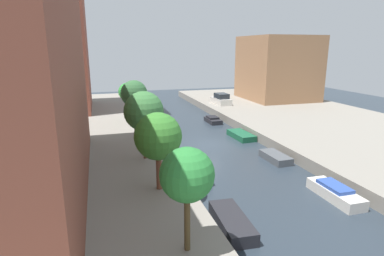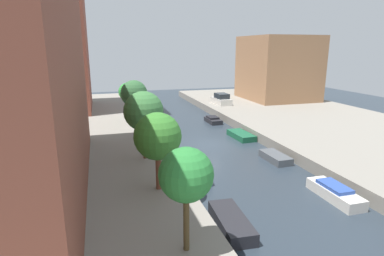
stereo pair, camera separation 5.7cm
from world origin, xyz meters
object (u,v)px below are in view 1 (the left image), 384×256
street_tree_4 (127,92)px  moored_boat_right_1 (335,193)px  moored_boat_left_2 (197,170)px  moored_boat_right_3 (241,135)px  apartment_tower_far (42,6)px  moored_boat_left_1 (232,222)px  moored_boat_right_4 (213,120)px  street_tree_3 (134,94)px  low_block_right (277,68)px  street_tree_1 (158,137)px  parked_car (221,100)px  street_tree_2 (144,111)px  moored_boat_right_2 (275,157)px  street_tree_0 (187,175)px

street_tree_4 → moored_boat_right_1: street_tree_4 is taller
moored_boat_left_2 → moored_boat_right_3: (7.42, 8.15, -0.07)m
apartment_tower_far → moored_boat_left_1: 37.22m
moored_boat_right_1 → moored_boat_right_4: moored_boat_right_1 is taller
street_tree_3 → moored_boat_right_4: size_ratio=1.73×
moored_boat_right_4 → moored_boat_right_3: bearing=-87.0°
low_block_right → street_tree_3: (-24.89, -16.96, -0.88)m
street_tree_1 → moored_boat_left_1: street_tree_1 is taller
street_tree_4 → parked_car: (14.37, 8.15, -2.70)m
street_tree_3 → moored_boat_left_2: 9.92m
street_tree_3 → moored_boat_left_1: bearing=-78.6°
street_tree_1 → parked_car: (14.37, 26.43, -2.55)m
street_tree_3 → street_tree_2: bearing=-90.0°
low_block_right → moored_boat_right_2: 28.38m
moored_boat_right_2 → apartment_tower_far: bearing=129.7°
parked_car → moored_boat_right_3: (-3.45, -14.57, -1.38)m
apartment_tower_far → moored_boat_left_2: size_ratio=5.66×
low_block_right → moored_boat_right_4: (-14.36, -9.31, -5.65)m
street_tree_1 → moored_boat_left_1: 6.21m
low_block_right → moored_boat_right_1: 34.65m
street_tree_0 → moored_boat_right_3: bearing=58.8°
street_tree_2 → moored_boat_right_3: street_tree_2 is taller
low_block_right → moored_boat_right_1: (-14.23, -31.10, -5.58)m
street_tree_1 → street_tree_2: size_ratio=0.90×
street_tree_2 → moored_boat_right_4: street_tree_2 is taller
street_tree_1 → moored_boat_left_2: (3.49, 3.70, -3.86)m
street_tree_2 → moored_boat_left_2: size_ratio=1.10×
parked_car → moored_boat_left_1: size_ratio=1.05×
low_block_right → street_tree_0: size_ratio=2.46×
street_tree_1 → moored_boat_right_1: size_ratio=1.16×
moored_boat_right_3 → street_tree_4: bearing=149.5°
moored_boat_right_2 → moored_boat_right_3: (0.20, 7.13, -0.01)m
low_block_right → street_tree_3: low_block_right is taller
street_tree_4 → moored_boat_left_1: bearing=-81.9°
street_tree_3 → moored_boat_right_2: 13.66m
street_tree_4 → moored_boat_right_1: size_ratio=1.11×
low_block_right → moored_boat_right_1: low_block_right is taller
apartment_tower_far → street_tree_1: apartment_tower_far is taller
parked_car → moored_boat_left_1: (-11.25, -30.14, -1.33)m
moored_boat_left_2 → moored_boat_right_2: (7.23, 1.02, -0.07)m
low_block_right → moored_boat_left_2: (-21.39, -24.95, -5.62)m
street_tree_1 → moored_boat_left_2: street_tree_1 is taller
apartment_tower_far → street_tree_4: size_ratio=5.93×
street_tree_0 → street_tree_2: street_tree_2 is taller
street_tree_0 → street_tree_2: 11.85m
apartment_tower_far → moored_boat_left_2: bearing=-63.1°
street_tree_0 → street_tree_2: size_ratio=0.87×
moored_boat_left_2 → moored_boat_right_4: 17.14m
parked_car → moored_boat_right_1: (-3.72, -28.87, -1.27)m
moored_boat_left_1 → moored_boat_right_1: bearing=9.6°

